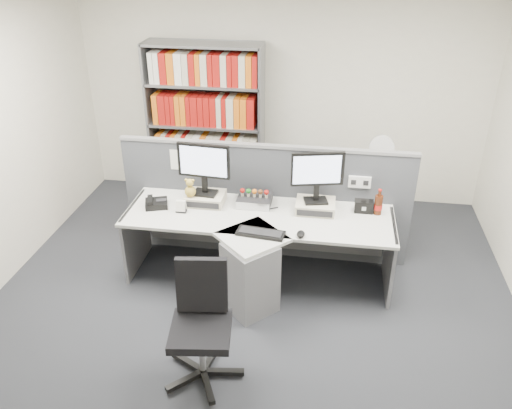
% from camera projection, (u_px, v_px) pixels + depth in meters
% --- Properties ---
extents(ground, '(5.50, 5.50, 0.00)m').
position_uv_depth(ground, '(245.00, 329.00, 4.65)').
color(ground, '#303239').
rests_on(ground, ground).
extents(room_shell, '(5.04, 5.54, 2.72)m').
position_uv_depth(room_shell, '(243.00, 142.00, 3.80)').
color(room_shell, silver).
rests_on(room_shell, ground).
extents(partition, '(3.00, 0.08, 1.27)m').
position_uv_depth(partition, '(265.00, 200.00, 5.43)').
color(partition, '#45474E').
rests_on(partition, ground).
extents(desk, '(2.60, 1.20, 0.72)m').
position_uv_depth(desk, '(255.00, 250.00, 4.96)').
color(desk, silver).
rests_on(desk, ground).
extents(monitor_riser_left, '(0.38, 0.31, 0.10)m').
position_uv_depth(monitor_riser_left, '(205.00, 198.00, 5.21)').
color(monitor_riser_left, beige).
rests_on(monitor_riser_left, desk).
extents(monitor_riser_right, '(0.38, 0.31, 0.10)m').
position_uv_depth(monitor_riser_right, '(315.00, 206.00, 5.07)').
color(monitor_riser_right, beige).
rests_on(monitor_riser_right, desk).
extents(monitor_left, '(0.52, 0.18, 0.53)m').
position_uv_depth(monitor_left, '(204.00, 165.00, 5.04)').
color(monitor_left, black).
rests_on(monitor_left, monitor_riser_left).
extents(monitor_right, '(0.50, 0.21, 0.51)m').
position_uv_depth(monitor_right, '(317.00, 173.00, 4.90)').
color(monitor_right, black).
rests_on(monitor_right, monitor_riser_right).
extents(desktop_pc, '(0.33, 0.30, 0.09)m').
position_uv_depth(desktop_pc, '(255.00, 200.00, 5.20)').
color(desktop_pc, black).
rests_on(desktop_pc, desk).
extents(figurines, '(0.29, 0.05, 0.09)m').
position_uv_depth(figurines, '(254.00, 192.00, 5.14)').
color(figurines, beige).
rests_on(figurines, desktop_pc).
extents(keyboard, '(0.45, 0.22, 0.03)m').
position_uv_depth(keyboard, '(261.00, 233.00, 4.70)').
color(keyboard, black).
rests_on(keyboard, desk).
extents(mouse, '(0.07, 0.12, 0.04)m').
position_uv_depth(mouse, '(301.00, 234.00, 4.67)').
color(mouse, black).
rests_on(mouse, desk).
extents(desk_phone, '(0.27, 0.25, 0.09)m').
position_uv_depth(desk_phone, '(156.00, 203.00, 5.16)').
color(desk_phone, black).
rests_on(desk_phone, desk).
extents(desk_calendar, '(0.10, 0.08, 0.12)m').
position_uv_depth(desk_calendar, '(181.00, 207.00, 5.05)').
color(desk_calendar, black).
rests_on(desk_calendar, desk).
extents(plush_toy, '(0.11, 0.11, 0.19)m').
position_uv_depth(plush_toy, '(190.00, 189.00, 5.11)').
color(plush_toy, '#AD9239').
rests_on(plush_toy, monitor_riser_left).
extents(speaker, '(0.18, 0.10, 0.12)m').
position_uv_depth(speaker, '(364.00, 206.00, 5.05)').
color(speaker, black).
rests_on(speaker, desk).
extents(cola_bottle, '(0.08, 0.08, 0.26)m').
position_uv_depth(cola_bottle, '(378.00, 205.00, 4.99)').
color(cola_bottle, '#3F190A').
rests_on(cola_bottle, desk).
extents(shelving_unit, '(1.41, 0.40, 2.00)m').
position_uv_depth(shelving_unit, '(206.00, 127.00, 6.44)').
color(shelving_unit, slate).
rests_on(shelving_unit, ground).
extents(filing_cabinet, '(0.45, 0.61, 0.70)m').
position_uv_depth(filing_cabinet, '(375.00, 201.00, 6.06)').
color(filing_cabinet, slate).
rests_on(filing_cabinet, ground).
extents(desk_fan, '(0.27, 0.16, 0.46)m').
position_uv_depth(desk_fan, '(381.00, 150.00, 5.76)').
color(desk_fan, white).
rests_on(desk_fan, filing_cabinet).
extents(office_chair, '(0.63, 0.63, 0.96)m').
position_uv_depth(office_chair, '(201.00, 320.00, 4.00)').
color(office_chair, silver).
rests_on(office_chair, ground).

